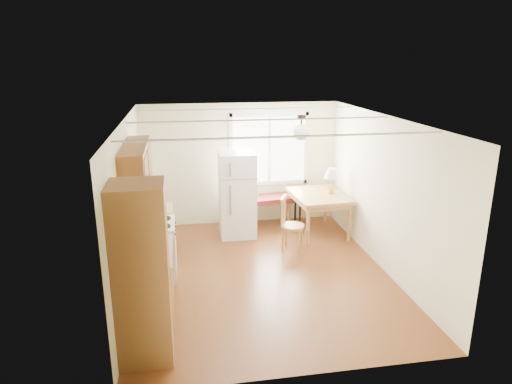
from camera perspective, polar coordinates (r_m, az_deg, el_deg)
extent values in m
cube|color=#4E2510|center=(7.50, 0.74, -10.17)|extent=(4.60, 5.60, 0.12)
cube|color=white|center=(6.76, 0.82, 9.14)|extent=(4.60, 5.60, 0.12)
cube|color=#F4F4C3|center=(9.41, -1.99, 3.49)|extent=(4.60, 0.10, 2.50)
cube|color=#F4F4C3|center=(4.76, 6.32, -9.97)|extent=(4.60, 0.10, 2.50)
cube|color=#F4F4C3|center=(6.96, -15.64, -1.82)|extent=(0.10, 5.60, 2.50)
cube|color=#F4F4C3|center=(7.63, 15.71, -0.22)|extent=(0.10, 5.60, 2.50)
cube|color=brown|center=(5.30, -14.08, -9.96)|extent=(0.60, 0.60, 2.10)
cube|color=brown|center=(6.46, -13.09, -10.98)|extent=(0.60, 1.10, 0.86)
cube|color=tan|center=(6.27, -13.27, -7.32)|extent=(0.62, 1.14, 0.04)
cube|color=white|center=(7.40, -12.50, -7.11)|extent=(0.65, 0.76, 0.90)
cube|color=brown|center=(8.10, -12.46, -5.15)|extent=(0.60, 0.60, 0.86)
cube|color=brown|center=(6.64, -14.74, 2.76)|extent=(0.33, 1.60, 0.70)
cube|color=white|center=(9.43, 1.63, 5.39)|extent=(1.50, 0.02, 1.35)
cylinder|color=black|center=(7.31, 5.71, 9.30)|extent=(0.14, 0.14, 0.06)
cylinder|color=black|center=(7.32, 5.69, 8.52)|extent=(0.03, 0.03, 0.16)
sphere|color=white|center=(7.34, 5.66, 7.44)|extent=(0.26, 0.26, 0.26)
cube|color=white|center=(8.80, -2.37, -0.30)|extent=(0.69, 0.69, 1.65)
cube|color=gray|center=(8.37, -2.10, 1.59)|extent=(0.68, 0.02, 0.02)
cube|color=gray|center=(8.39, -3.22, 0.03)|extent=(0.03, 0.03, 0.99)
cube|color=#5B1615|center=(9.37, 1.89, -0.85)|extent=(1.41, 0.66, 0.10)
cylinder|color=black|center=(9.19, -1.38, -3.24)|extent=(0.04, 0.04, 0.52)
cylinder|color=black|center=(9.42, 5.51, -2.84)|extent=(0.04, 0.04, 0.52)
cylinder|color=black|center=(9.55, -1.72, -2.48)|extent=(0.04, 0.04, 0.52)
cylinder|color=black|center=(9.76, 4.93, -2.11)|extent=(0.04, 0.04, 0.52)
cube|color=#9E6F3C|center=(8.98, 7.79, -0.41)|extent=(1.06, 1.36, 0.06)
cube|color=#9E6F3C|center=(9.01, 7.77, -0.90)|extent=(0.95, 1.25, 0.10)
cylinder|color=#9E6F3C|center=(8.46, 6.50, -4.32)|extent=(0.07, 0.07, 0.75)
cylinder|color=#9E6F3C|center=(8.77, 11.59, -3.80)|extent=(0.07, 0.07, 0.75)
cylinder|color=#9E6F3C|center=(9.48, 4.10, -1.94)|extent=(0.07, 0.07, 0.75)
cylinder|color=#9E6F3C|center=(9.76, 8.73, -1.56)|extent=(0.07, 0.07, 0.75)
cylinder|color=#9E6F3C|center=(8.27, 4.59, -4.29)|extent=(0.43, 0.43, 0.05)
cylinder|color=#9E6F3C|center=(8.25, 3.36, -5.97)|extent=(0.04, 0.04, 0.44)
cylinder|color=#9E6F3C|center=(8.20, 5.37, -6.16)|extent=(0.04, 0.04, 0.44)
cylinder|color=#9E6F3C|center=(8.51, 3.77, -5.24)|extent=(0.04, 0.04, 0.44)
cylinder|color=#9E6F3C|center=(8.46, 5.72, -5.42)|extent=(0.04, 0.04, 0.44)
cylinder|color=#B49439|center=(9.01, 9.36, 0.16)|extent=(0.14, 0.14, 0.12)
cylinder|color=#B49439|center=(8.97, 9.40, 1.12)|extent=(0.02, 0.02, 0.20)
cone|color=white|center=(8.92, 9.46, 2.33)|extent=(0.29, 0.29, 0.20)
cube|color=black|center=(6.18, -13.63, -7.09)|extent=(0.22, 0.26, 0.09)
cube|color=black|center=(6.01, -13.81, -5.76)|extent=(0.20, 0.09, 0.30)
cylinder|color=black|center=(6.18, -13.66, -5.98)|extent=(0.15, 0.15, 0.13)
cylinder|color=red|center=(6.33, -13.89, -6.11)|extent=(0.12, 0.12, 0.16)
sphere|color=red|center=(6.29, -13.96, -5.18)|extent=(0.06, 0.06, 0.06)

